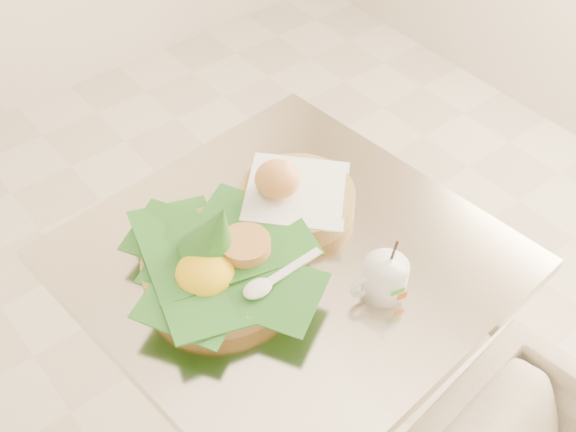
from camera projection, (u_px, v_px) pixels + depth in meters
cafe_table at (288, 328)px, 1.46m from camera, size 0.76×0.76×0.75m
rice_basket at (219, 260)px, 1.23m from camera, size 0.34×0.34×0.17m
bread_basket at (294, 196)px, 1.36m from camera, size 0.27×0.27×0.12m
coffee_mug at (384, 278)px, 1.22m from camera, size 0.11×0.08×0.13m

